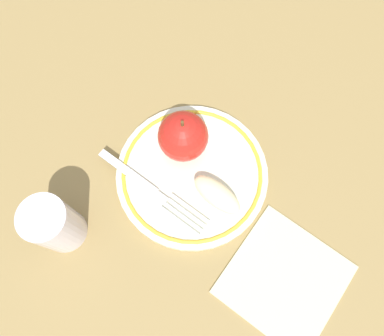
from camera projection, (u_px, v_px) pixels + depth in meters
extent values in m
plane|color=olive|center=(200.00, 172.00, 0.57)|extent=(2.00, 2.00, 0.00)
cylinder|color=beige|center=(192.00, 175.00, 0.56)|extent=(0.23, 0.23, 0.01)
torus|color=gold|center=(192.00, 173.00, 0.56)|extent=(0.21, 0.21, 0.01)
sphere|color=red|center=(183.00, 136.00, 0.53)|extent=(0.07, 0.07, 0.07)
cylinder|color=brown|center=(182.00, 124.00, 0.50)|extent=(0.00, 0.00, 0.01)
ellipsoid|color=beige|center=(217.00, 194.00, 0.53)|extent=(0.05, 0.08, 0.02)
cube|color=silver|center=(128.00, 172.00, 0.55)|extent=(0.02, 0.11, 0.00)
cube|color=silver|center=(162.00, 197.00, 0.54)|extent=(0.01, 0.02, 0.00)
cube|color=silver|center=(181.00, 221.00, 0.53)|extent=(0.01, 0.07, 0.00)
cube|color=silver|center=(184.00, 217.00, 0.53)|extent=(0.01, 0.07, 0.00)
cube|color=silver|center=(187.00, 213.00, 0.53)|extent=(0.01, 0.07, 0.00)
cube|color=silver|center=(191.00, 208.00, 0.53)|extent=(0.01, 0.07, 0.00)
cylinder|color=silver|center=(54.00, 225.00, 0.50)|extent=(0.06, 0.06, 0.10)
cube|color=beige|center=(285.00, 279.00, 0.52)|extent=(0.17, 0.17, 0.01)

